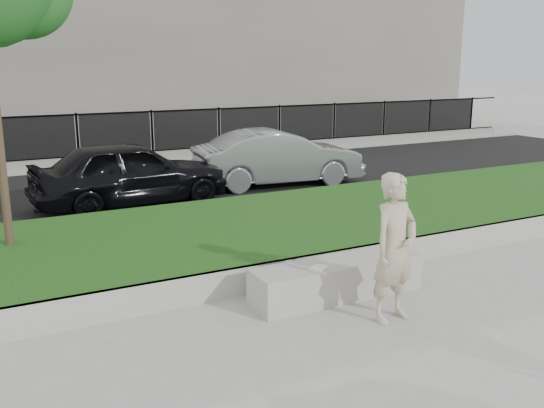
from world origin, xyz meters
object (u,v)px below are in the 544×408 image
stone_bench (337,279)px  car_silver (278,157)px  book (318,268)px  car_dark (130,173)px  man (395,248)px

stone_bench → car_silver: bearing=67.8°
book → car_dark: car_dark is taller
car_silver → car_dark: bearing=103.0°
book → car_silver: car_silver is taller
man → car_silver: (2.57, 7.67, -0.18)m
stone_bench → book: 0.49m
stone_bench → man: 1.14m
stone_bench → book: bearing=-161.3°
man → car_silver: man is taller
car_silver → man: bearing=168.0°
book → car_silver: 7.58m
man → car_silver: 8.09m
car_dark → book: bearing=-177.7°
stone_bench → man: bearing=-78.4°
stone_bench → car_dark: 6.44m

